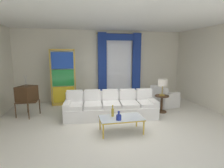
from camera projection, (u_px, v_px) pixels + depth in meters
ground_plane at (120, 125)px, 5.20m from camera, size 16.00×16.00×0.00m
wall_rear at (103, 66)px, 7.89m from camera, size 8.00×0.12×3.00m
wall_right at (217, 69)px, 6.27m from camera, size 0.12×7.00×3.00m
ceiling_slab at (114, 21)px, 5.45m from camera, size 8.00×7.60×0.04m
curtained_window at (120, 60)px, 7.84m from camera, size 2.00×0.17×2.70m
couch_white_long at (111, 107)px, 5.87m from camera, size 2.99×1.20×0.86m
coffee_table at (121, 119)px, 4.66m from camera, size 1.12×0.61×0.41m
bottle_blue_decanter at (119, 117)px, 4.46m from camera, size 0.13×0.13×0.23m
bottle_crystal_tall at (113, 112)px, 4.69m from camera, size 0.07×0.07×0.31m
vintage_tv at (27, 94)px, 5.83m from camera, size 0.71×0.75×1.35m
armchair_white at (164, 99)px, 6.99m from camera, size 0.96×0.95×0.80m
stained_glass_divider at (63, 79)px, 6.98m from camera, size 0.95×0.05×2.20m
peacock_figurine at (72, 102)px, 6.85m from camera, size 0.44×0.60×0.50m
round_side_table at (162, 102)px, 6.28m from camera, size 0.48×0.48×0.59m
table_lamp_brass at (163, 83)px, 6.17m from camera, size 0.32×0.32×0.57m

